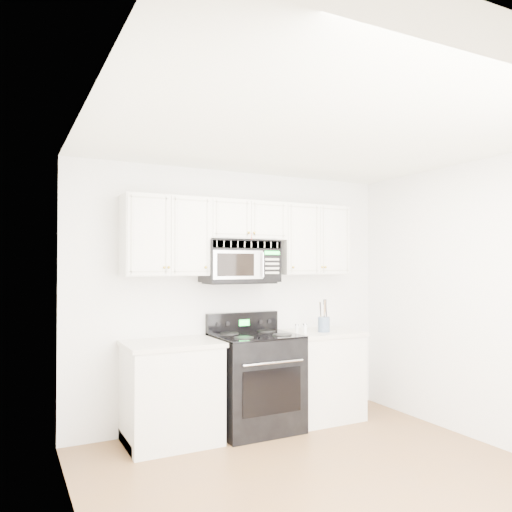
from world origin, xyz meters
TOP-DOWN VIEW (x-y plane):
  - room at (0.00, 0.00)m, footprint 3.51×3.51m
  - base_cabinet_left at (-0.80, 1.44)m, footprint 0.86×0.65m
  - base_cabinet_right at (0.80, 1.44)m, footprint 0.86×0.65m
  - range at (0.05, 1.42)m, footprint 0.80×0.72m
  - upper_cabinets at (0.00, 1.58)m, footprint 2.44×0.37m
  - microwave at (-0.05, 1.56)m, footprint 0.76×0.43m
  - utensil_crock at (0.82, 1.35)m, footprint 0.13×0.13m
  - shaker_salt at (0.58, 1.33)m, footprint 0.04×0.04m
  - shaker_pepper at (0.54, 1.43)m, footprint 0.04×0.04m

SIDE VIEW (x-z plane):
  - base_cabinet_left at x=-0.80m, z-range -0.03..0.89m
  - base_cabinet_right at x=0.80m, z-range -0.03..0.89m
  - range at x=0.05m, z-range -0.08..1.05m
  - shaker_pepper at x=0.54m, z-range 0.92..1.01m
  - shaker_salt at x=0.58m, z-range 0.92..1.02m
  - utensil_crock at x=0.82m, z-range 0.84..1.17m
  - room at x=0.00m, z-range 0.00..2.60m
  - microwave at x=-0.05m, z-range 1.45..1.87m
  - upper_cabinets at x=0.00m, z-range 1.56..2.31m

